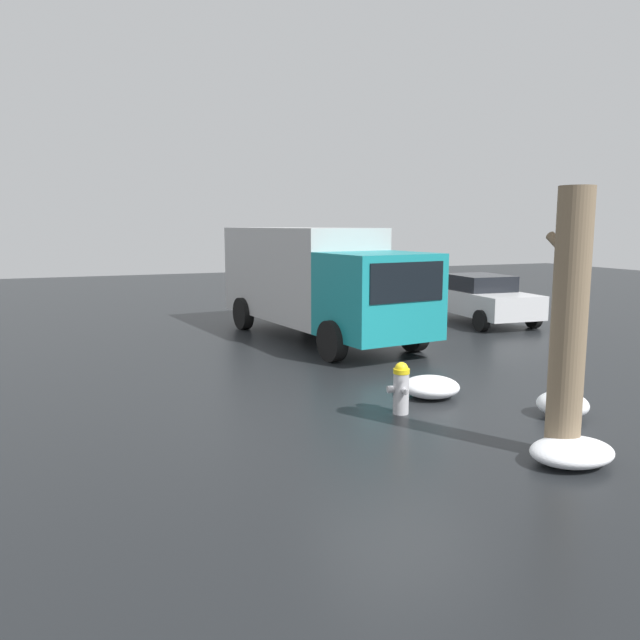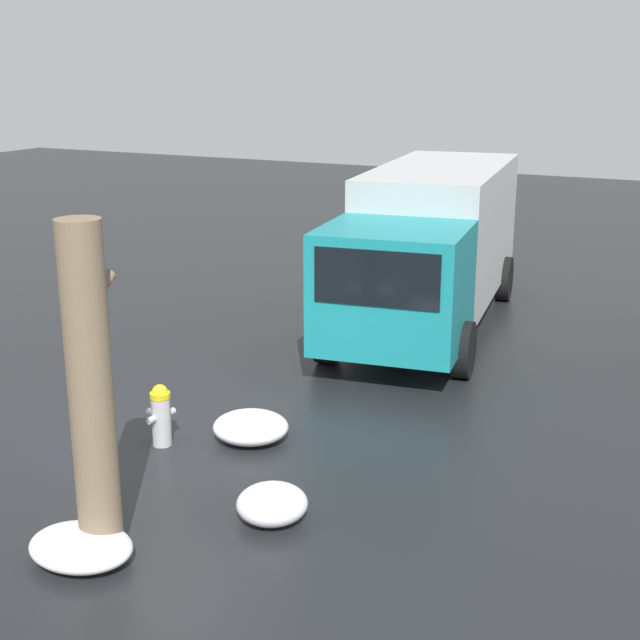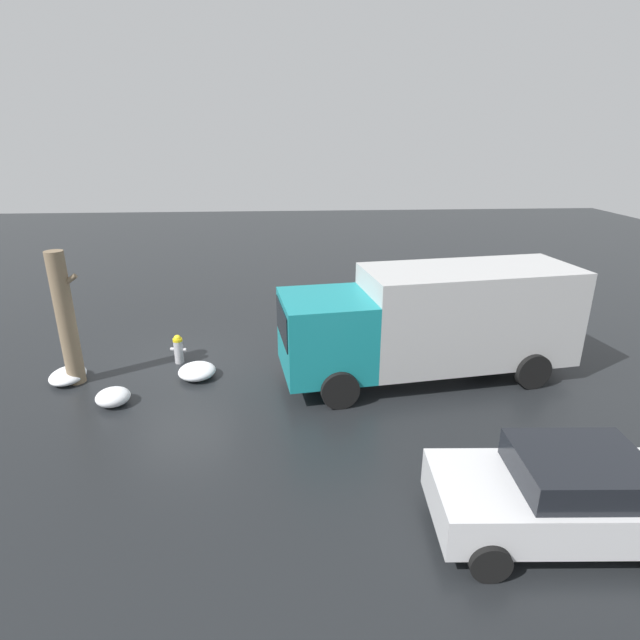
{
  "view_description": "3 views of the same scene",
  "coord_description": "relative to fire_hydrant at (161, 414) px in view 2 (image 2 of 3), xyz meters",
  "views": [
    {
      "loc": [
        -8.27,
        4.76,
        2.93
      ],
      "look_at": [
        3.75,
        -0.16,
        0.95
      ],
      "focal_mm": 35.0,
      "sensor_mm": 36.0,
      "label": 1
    },
    {
      "loc": [
        -8.61,
        -6.48,
        4.79
      ],
      "look_at": [
        3.0,
        -0.8,
        0.99
      ],
      "focal_mm": 50.0,
      "sensor_mm": 36.0,
      "label": 2
    },
    {
      "loc": [
        3.03,
        -12.82,
        5.89
      ],
      "look_at": [
        3.9,
        -0.11,
        1.2
      ],
      "focal_mm": 28.0,
      "sensor_mm": 36.0,
      "label": 3
    }
  ],
  "objects": [
    {
      "name": "snow_pile_curbside",
      "position": [
        0.64,
        -0.95,
        -0.24
      ],
      "size": [
        0.95,
        1.0,
        0.36
      ],
      "color": "white",
      "rests_on": "ground_plane"
    },
    {
      "name": "snow_pile_by_tree",
      "position": [
        -1.09,
        -2.23,
        -0.23
      ],
      "size": [
        0.78,
        0.77,
        0.39
      ],
      "color": "white",
      "rests_on": "ground_plane"
    },
    {
      "name": "snow_pile_by_hydrant",
      "position": [
        -2.63,
        -0.92,
        -0.27
      ],
      "size": [
        0.86,
        1.1,
        0.31
      ],
      "color": "white",
      "rests_on": "ground_plane"
    },
    {
      "name": "fire_hydrant",
      "position": [
        0.0,
        0.0,
        0.0
      ],
      "size": [
        0.45,
        0.36,
        0.82
      ],
      "rotation": [
        0.0,
        0.0,
        1.39
      ],
      "color": "#B7B7BC",
      "rests_on": "ground_plane"
    },
    {
      "name": "tree_trunk",
      "position": [
        -2.39,
        -0.99,
        1.29
      ],
      "size": [
        0.66,
        0.43,
        3.4
      ],
      "color": "#7F6B51",
      "rests_on": "ground_plane"
    },
    {
      "name": "ground_plane",
      "position": [
        -0.0,
        -0.0,
        -0.42
      ],
      "size": [
        60.0,
        60.0,
        0.0
      ],
      "primitive_type": "plane",
      "color": "black"
    },
    {
      "name": "delivery_truck",
      "position": [
        6.71,
        -1.25,
        1.14
      ],
      "size": [
        7.61,
        3.25,
        2.86
      ],
      "rotation": [
        0.0,
        0.0,
        1.7
      ],
      "color": "teal",
      "rests_on": "ground_plane"
    }
  ]
}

